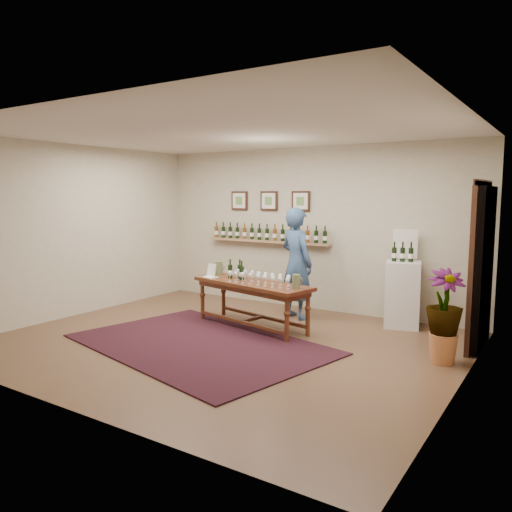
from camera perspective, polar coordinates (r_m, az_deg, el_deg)
The scene contains 14 objects.
ground at distance 6.87m, azimuth -3.67°, elevation -9.83°, with size 6.00×6.00×0.00m, color brown.
room_shell at distance 7.42m, azimuth 18.45°, elevation -0.09°, with size 6.00×6.00×6.00m.
rug at distance 6.80m, azimuth -6.50°, elevation -9.97°, with size 3.36×2.24×0.02m, color #4C140D.
tasting_table at distance 7.48m, azimuth -0.48°, elevation -3.75°, with size 2.06×1.02×0.70m.
table_glasses at distance 7.29m, azimuth 0.23°, elevation -2.51°, with size 1.22×0.28×0.17m, color white, non-canonical shape.
table_bottles at distance 7.69m, azimuth -2.09°, elevation -1.46°, with size 0.30×0.17×0.32m, color black, non-canonical shape.
pitcher_left at distance 8.12m, azimuth -4.24°, elevation -1.38°, with size 0.14×0.14×0.22m, color #5D6941, non-canonical shape.
pitcher_right at distance 6.93m, azimuth 4.63°, elevation -2.92°, with size 0.13×0.13×0.20m, color #5D6941, non-canonical shape.
menu_card at distance 7.91m, azimuth -5.12°, elevation -1.64°, with size 0.23×0.17×0.21m, color white.
display_pedestal at distance 7.86m, azimuth 16.41°, elevation -4.22°, with size 0.50×0.50×1.00m, color silver.
pedestal_bottles at distance 7.75m, azimuth 16.41°, elevation 0.43°, with size 0.29×0.08×0.29m, color black, non-canonical shape.
info_sign at distance 7.93m, azimuth 16.70°, elevation 1.32°, with size 0.36×0.02×0.50m, color white.
potted_plant at distance 6.33m, azimuth 20.72°, elevation -6.45°, with size 0.72×0.72×0.97m.
person at distance 8.05m, azimuth 4.66°, elevation -0.84°, with size 0.65×0.43×1.79m, color #314D74.
Camera 1 is at (3.92, -5.28, 1.99)m, focal length 35.00 mm.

